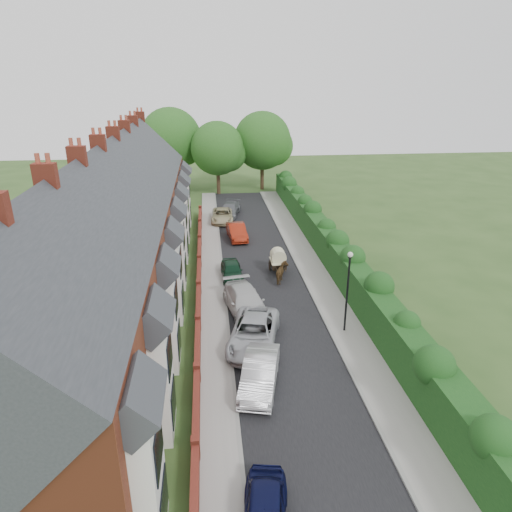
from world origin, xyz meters
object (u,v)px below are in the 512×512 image
at_px(horse_cart, 278,259).
at_px(lamppost, 348,282).
at_px(car_silver_b, 254,333).
at_px(car_white, 246,302).
at_px(car_red, 237,232).
at_px(car_beige, 223,215).
at_px(car_grey, 230,209).
at_px(car_green, 232,270).
at_px(horse, 282,273).
at_px(car_silver_a, 260,373).

bearing_deg(horse_cart, lamppost, -74.40).
relative_size(lamppost, car_silver_b, 0.92).
bearing_deg(car_white, car_red, 78.37).
relative_size(lamppost, car_red, 1.18).
bearing_deg(car_beige, car_silver_b, -84.29).
height_order(car_white, horse_cart, horse_cart).
relative_size(car_beige, car_grey, 1.01).
height_order(car_green, car_grey, car_grey).
distance_m(lamppost, horse_cart, 9.94).
relative_size(lamppost, horse_cart, 1.89).
distance_m(car_green, horse, 3.85).
bearing_deg(car_red, car_beige, 96.04).
bearing_deg(car_green, car_beige, 88.37).
bearing_deg(car_grey, car_silver_b, -76.42).
bearing_deg(car_white, car_green, 86.02).
xyz_separation_m(car_green, horse, (3.67, -1.16, 0.09)).
distance_m(car_white, horse, 5.41).
relative_size(car_silver_b, car_grey, 1.17).
xyz_separation_m(car_red, car_beige, (-1.13, 5.72, -0.04)).
relative_size(car_silver_a, car_white, 0.85).
distance_m(car_grey, horse, 18.42).
bearing_deg(horse_cart, car_silver_b, -106.22).
bearing_deg(car_beige, car_white, -84.29).
xyz_separation_m(horse, horse_cart, (0.00, 1.90, 0.38)).
height_order(lamppost, car_green, lamppost).
height_order(lamppost, car_silver_a, lamppost).
height_order(car_white, car_grey, car_white).
relative_size(car_green, horse_cart, 1.41).
xyz_separation_m(car_red, horse, (2.65, -10.24, 0.02)).
bearing_deg(lamppost, horse, 109.31).
bearing_deg(horse, horse_cart, -73.68).
height_order(car_silver_b, car_green, car_silver_b).
bearing_deg(car_silver_b, car_silver_a, -78.28).
bearing_deg(horse, car_grey, -64.63).
bearing_deg(horse, car_red, -59.17).
bearing_deg(lamppost, car_silver_b, -171.33).
bearing_deg(horse, car_beige, -60.35).
height_order(lamppost, car_silver_b, lamppost).
bearing_deg(car_green, horse_cart, 9.34).
relative_size(car_silver_b, car_green, 1.46).
xyz_separation_m(car_silver_a, car_green, (-0.61, 13.22, -0.11)).
relative_size(lamppost, car_grey, 1.07).
distance_m(lamppost, horse, 8.29).
distance_m(car_white, car_beige, 20.41).
bearing_deg(car_grey, car_silver_a, -76.60).
bearing_deg(car_silver_a, car_silver_b, 101.88).
bearing_deg(car_green, car_silver_a, -89.41).
relative_size(horse, horse_cart, 0.64).
bearing_deg(car_silver_b, car_green, 107.53).
height_order(car_beige, horse, horse).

